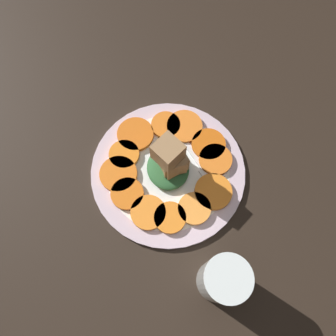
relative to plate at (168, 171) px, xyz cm
name	(u,v)px	position (x,y,z in cm)	size (l,w,h in cm)	color
table_slab	(168,173)	(0.00, 0.00, -1.52)	(120.00, 120.00, 2.00)	black
plate	(168,171)	(0.00, 0.00, 0.00)	(30.28, 30.28, 1.05)	silver
carrot_slice_0	(148,212)	(-7.69, 5.34, 1.07)	(6.59, 6.59, 0.98)	orange
carrot_slice_1	(170,218)	(-9.46, 1.60, 1.07)	(5.95, 5.95, 0.98)	orange
carrot_slice_2	(194,209)	(-8.71, -3.18, 1.07)	(6.16, 6.16, 0.98)	#F99539
carrot_slice_3	(213,192)	(-6.27, -7.45, 1.07)	(7.15, 7.15, 0.98)	orange
carrot_slice_4	(215,160)	(0.01, -9.52, 1.07)	(6.55, 6.55, 0.98)	orange
carrot_slice_5	(208,144)	(3.46, -9.00, 1.07)	(6.81, 6.81, 0.98)	#D55F13
carrot_slice_6	(185,127)	(8.38, -5.20, 1.07)	(7.30, 7.30, 0.98)	orange
carrot_slice_7	(166,125)	(9.48, -1.51, 1.07)	(5.98, 5.98, 0.98)	orange
carrot_slice_8	(135,134)	(8.68, 4.94, 1.07)	(7.41, 7.41, 0.98)	orange
carrot_slice_9	(124,155)	(4.76, 7.87, 1.07)	(6.01, 6.01, 0.98)	orange
carrot_slice_10	(118,174)	(0.93, 9.60, 1.07)	(7.28, 7.28, 0.98)	orange
carrot_slice_11	(127,194)	(-3.34, 8.56, 1.07)	(6.26, 6.26, 0.98)	orange
center_pile	(170,161)	(-0.07, -0.33, 5.26)	(9.05, 8.15, 10.89)	#2D6033
fork	(197,159)	(1.05, -6.07, 0.78)	(17.24, 7.58, 0.40)	silver
water_glass	(222,280)	(-21.89, -4.17, 5.86)	(7.18, 7.18, 12.76)	silver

